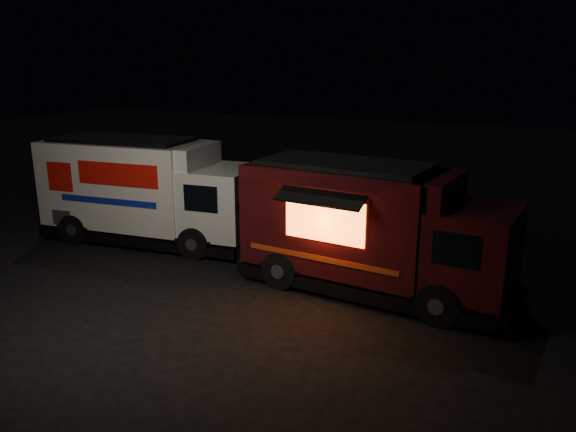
# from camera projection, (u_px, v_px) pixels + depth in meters

# --- Properties ---
(ground) EXTENTS (80.00, 80.00, 0.00)m
(ground) POSITION_uv_depth(u_px,v_px,m) (229.00, 280.00, 14.70)
(ground) COLOR black
(ground) RESTS_ON ground
(white_truck) EXTENTS (7.36, 3.09, 3.25)m
(white_truck) POSITION_uv_depth(u_px,v_px,m) (152.00, 191.00, 17.51)
(white_truck) COLOR silver
(white_truck) RESTS_ON ground
(red_truck) EXTENTS (7.05, 3.22, 3.18)m
(red_truck) POSITION_uv_depth(u_px,v_px,m) (376.00, 229.00, 13.69)
(red_truck) COLOR #3E0B13
(red_truck) RESTS_ON ground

